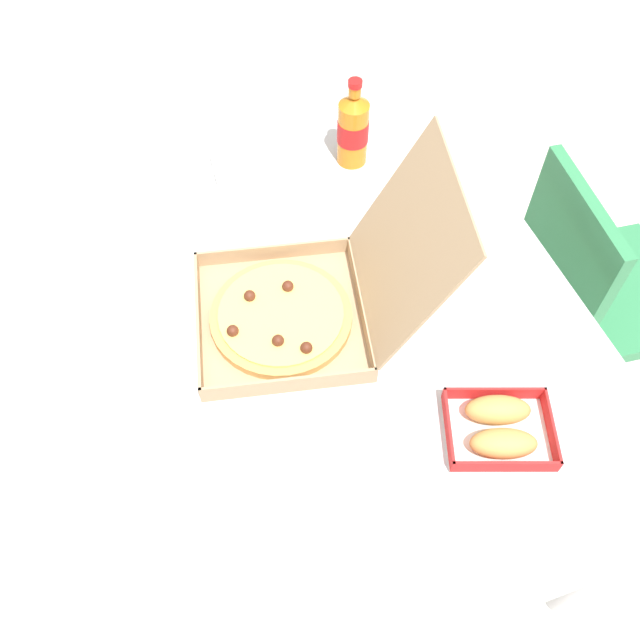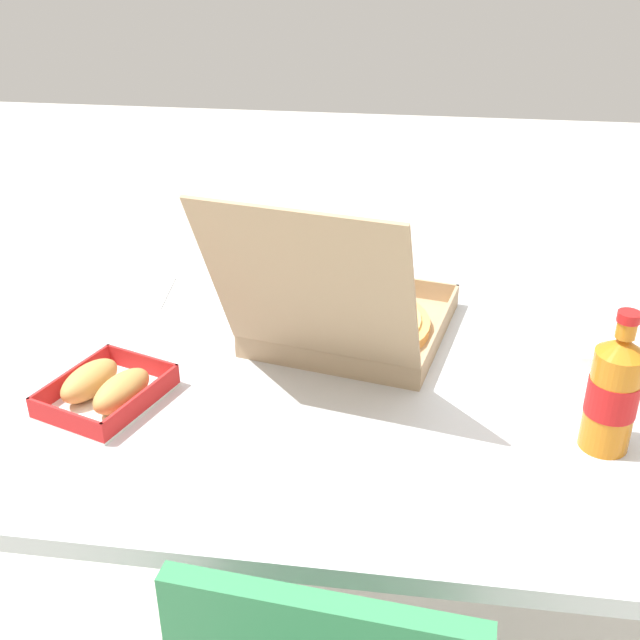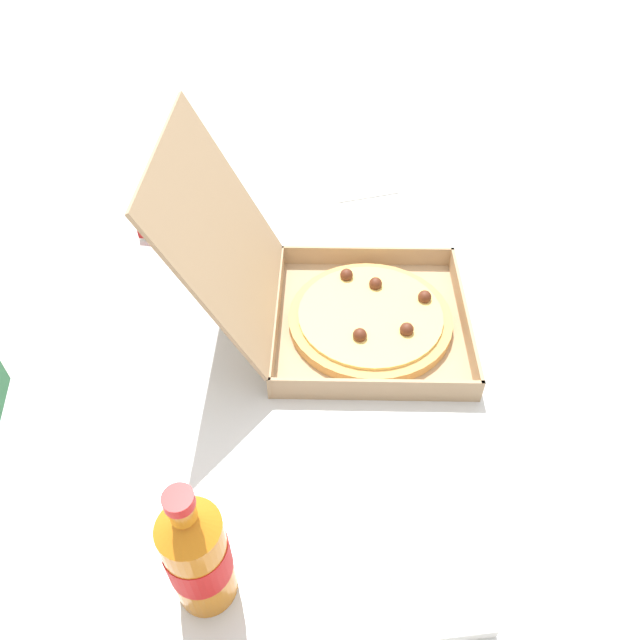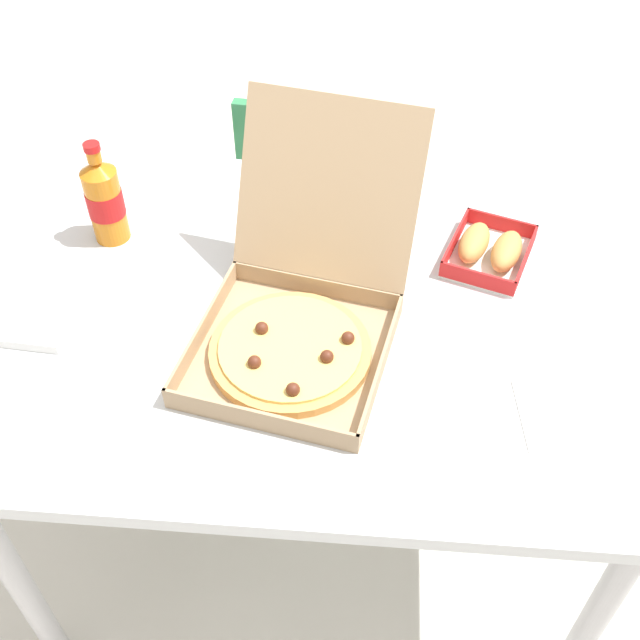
% 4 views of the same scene
% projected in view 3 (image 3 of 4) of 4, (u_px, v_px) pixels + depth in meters
% --- Properties ---
extents(ground_plane, '(10.00, 10.00, 0.00)m').
position_uv_depth(ground_plane, '(302.00, 520.00, 1.58)').
color(ground_plane, beige).
extents(dining_table, '(1.24, 0.94, 0.75)m').
position_uv_depth(dining_table, '(294.00, 352.00, 1.10)').
color(dining_table, silver).
rests_on(dining_table, ground_plane).
extents(pizza_box_open, '(0.42, 0.54, 0.35)m').
position_uv_depth(pizza_box_open, '(346.00, 305.00, 1.01)').
color(pizza_box_open, tan).
rests_on(pizza_box_open, dining_table).
extents(bread_side_box, '(0.20, 0.23, 0.06)m').
position_uv_depth(bread_side_box, '(192.00, 213.00, 1.24)').
color(bread_side_box, white).
rests_on(bread_side_box, dining_table).
extents(cola_bottle, '(0.07, 0.07, 0.22)m').
position_uv_depth(cola_bottle, '(197.00, 554.00, 0.65)').
color(cola_bottle, orange).
rests_on(cola_bottle, dining_table).
extents(paper_menu, '(0.22, 0.17, 0.00)m').
position_uv_depth(paper_menu, '(355.00, 174.00, 1.40)').
color(paper_menu, white).
rests_on(paper_menu, dining_table).
extents(napkin_pile, '(0.12, 0.12, 0.02)m').
position_uv_depth(napkin_pile, '(439.00, 591.00, 0.71)').
color(napkin_pile, white).
rests_on(napkin_pile, dining_table).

